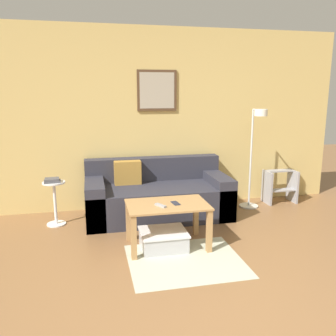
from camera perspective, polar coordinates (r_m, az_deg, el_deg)
name	(u,v)px	position (r m, az deg, el deg)	size (l,w,h in m)	color
wall_back	(153,119)	(5.15, -2.39, 7.81)	(5.60, 0.09, 2.55)	#D6B76B
area_rug	(185,261)	(3.71, 2.81, -14.60)	(1.14, 0.97, 0.01)	#B2B79E
couch	(157,196)	(4.85, -1.80, -4.53)	(1.91, 0.91, 0.76)	#2D2D38
coffee_table	(167,213)	(3.88, -0.11, -7.18)	(0.87, 0.56, 0.49)	#AD7F4C
storage_bin	(163,239)	(3.93, -0.76, -11.39)	(0.50, 0.43, 0.20)	#B2B2B7
floor_lamp	(255,150)	(5.13, 13.80, 2.88)	(0.28, 0.45, 1.44)	silver
side_table	(55,200)	(4.73, -17.70, -4.84)	(0.28, 0.28, 0.56)	white
book_stack	(52,180)	(4.65, -18.09, -1.90)	(0.21, 0.17, 0.05)	#4C4C51
remote_control	(161,205)	(3.76, -1.20, -6.03)	(0.04, 0.15, 0.02)	#99999E
cell_phone	(175,203)	(3.86, 1.21, -5.66)	(0.07, 0.14, 0.01)	#1E2338
step_stool	(280,185)	(5.69, 17.52, -2.68)	(0.46, 0.30, 0.50)	#99999E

